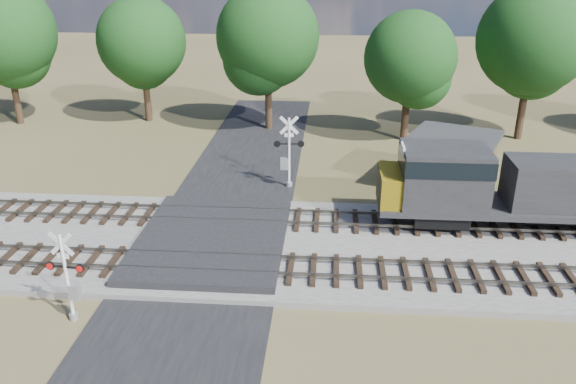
{
  "coord_description": "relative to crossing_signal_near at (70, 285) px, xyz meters",
  "views": [
    {
      "loc": [
        5.54,
        -23.3,
        13.03
      ],
      "look_at": [
        3.57,
        2.0,
        2.34
      ],
      "focal_mm": 35.0,
      "sensor_mm": 36.0,
      "label": 1
    }
  ],
  "objects": [
    {
      "name": "ground",
      "position": [
        4.09,
        5.84,
        -1.58
      ],
      "size": [
        160.0,
        160.0,
        0.0
      ],
      "primitive_type": "plane",
      "color": "#4C4B28",
      "rests_on": "ground"
    },
    {
      "name": "road",
      "position": [
        4.09,
        5.84,
        -1.54
      ],
      "size": [
        7.0,
        60.0,
        0.08
      ],
      "primitive_type": "cube",
      "color": "black",
      "rests_on": "ground"
    },
    {
      "name": "crossing_signal_far",
      "position": [
        7.13,
        14.14,
        0.29
      ],
      "size": [
        1.81,
        0.39,
        4.48
      ],
      "rotation": [
        0.0,
        0.0,
        3.21
      ],
      "color": "silver",
      "rests_on": "ground"
    },
    {
      "name": "treeline",
      "position": [
        7.81,
        26.42,
        5.54
      ],
      "size": [
        82.44,
        11.33,
        11.65
      ],
      "color": "black",
      "rests_on": "ground"
    },
    {
      "name": "crossing_panel",
      "position": [
        4.09,
        6.34,
        -1.26
      ],
      "size": [
        7.0,
        9.0,
        0.62
      ],
      "primitive_type": "cube",
      "color": "#262628",
      "rests_on": "ground"
    },
    {
      "name": "equipment_shed",
      "position": [
        16.94,
        14.79,
        0.11
      ],
      "size": [
        6.42,
        6.42,
        3.32
      ],
      "rotation": [
        0.0,
        0.0,
        -0.41
      ],
      "color": "#4C3720",
      "rests_on": "ground"
    },
    {
      "name": "track_far",
      "position": [
        7.21,
        8.84,
        -1.16
      ],
      "size": [
        140.0,
        2.6,
        0.33
      ],
      "color": "black",
      "rests_on": "ballast_bed"
    },
    {
      "name": "ballast_bed",
      "position": [
        14.09,
        6.34,
        -1.43
      ],
      "size": [
        140.0,
        10.0,
        0.3
      ],
      "primitive_type": "cube",
      "color": "gray",
      "rests_on": "ground"
    },
    {
      "name": "track_near",
      "position": [
        7.21,
        3.84,
        -1.16
      ],
      "size": [
        140.0,
        2.6,
        0.33
      ],
      "color": "black",
      "rests_on": "ballast_bed"
    },
    {
      "name": "crossing_signal_near",
      "position": [
        0.0,
        0.0,
        0.0
      ],
      "size": [
        1.53,
        0.34,
        3.79
      ],
      "rotation": [
        0.0,
        0.0,
        -0.09
      ],
      "color": "silver",
      "rests_on": "ground"
    }
  ]
}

